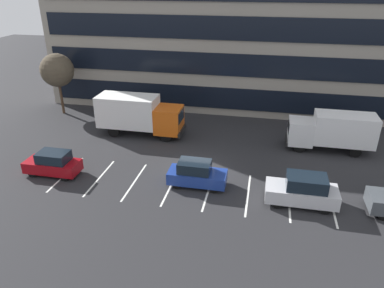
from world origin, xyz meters
TOP-DOWN VIEW (x-y plane):
  - ground_plane at (0.00, 0.00)m, footprint 120.00×120.00m
  - office_building at (0.00, 17.95)m, footprint 39.54×11.19m
  - lot_markings at (0.00, -2.76)m, footprint 19.74×5.40m
  - box_truck_orange at (-6.75, 5.72)m, footprint 8.13×2.69m
  - box_truck_white at (10.73, 5.86)m, footprint 7.24×2.40m
  - suv_silver at (7.76, -3.13)m, footprint 4.70×1.99m
  - suv_maroon at (-10.65, -2.94)m, footprint 4.16×1.76m
  - suv_navy at (0.41, -2.27)m, footprint 4.21×1.78m
  - bare_tree at (-17.00, 9.56)m, footprint 3.50×3.50m

SIDE VIEW (x-z plane):
  - ground_plane at x=0.00m, z-range 0.00..0.00m
  - lot_markings at x=0.00m, z-range 0.00..0.01m
  - suv_maroon at x=-10.65m, z-range -0.03..1.85m
  - suv_navy at x=0.41m, z-range -0.03..1.87m
  - suv_silver at x=7.76m, z-range -0.04..2.09m
  - box_truck_white at x=10.73m, z-range 0.21..3.57m
  - box_truck_orange at x=-6.75m, z-range 0.24..4.01m
  - bare_tree at x=-17.00m, z-range 1.51..8.08m
  - office_building at x=0.00m, z-range 0.00..18.00m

